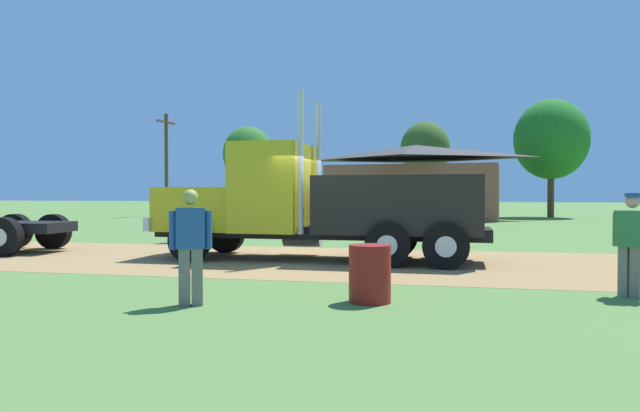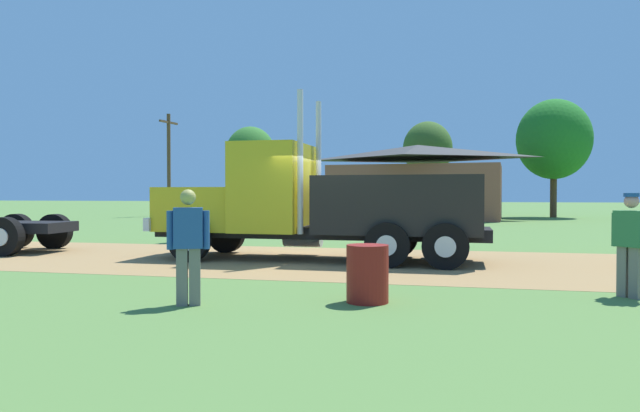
% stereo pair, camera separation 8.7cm
% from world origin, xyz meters
% --- Properties ---
extents(ground_plane, '(200.00, 200.00, 0.00)m').
position_xyz_m(ground_plane, '(0.00, 0.00, 0.00)').
color(ground_plane, '#557B3A').
extents(dirt_track, '(120.00, 6.59, 0.01)m').
position_xyz_m(dirt_track, '(0.00, 0.00, 0.00)').
color(dirt_track, '#9E7A4A').
rests_on(dirt_track, ground_plane).
extents(truck_foreground_white, '(8.26, 2.68, 4.03)m').
position_xyz_m(truck_foreground_white, '(-0.40, 0.23, 1.32)').
color(truck_foreground_white, black).
rests_on(truck_foreground_white, ground_plane).
extents(visitor_standing_near, '(0.57, 0.40, 1.69)m').
position_xyz_m(visitor_standing_near, '(-0.96, -5.87, 0.91)').
color(visitor_standing_near, '#264C8C').
rests_on(visitor_standing_near, ground_plane).
extents(visitor_by_barrel, '(0.50, 0.53, 1.64)m').
position_xyz_m(visitor_by_barrel, '(5.52, -3.74, 0.90)').
color(visitor_by_barrel, '#33723F').
rests_on(visitor_by_barrel, ground_plane).
extents(visitor_far_side, '(0.35, 0.60, 1.63)m').
position_xyz_m(visitor_far_side, '(-6.05, 4.13, 0.88)').
color(visitor_far_side, '#33723F').
rests_on(visitor_far_side, ground_plane).
extents(steel_barrel, '(0.63, 0.63, 0.86)m').
position_xyz_m(steel_barrel, '(1.56, -5.07, 0.43)').
color(steel_barrel, maroon).
rests_on(steel_barrel, ground_plane).
extents(shed_building, '(11.42, 8.13, 4.75)m').
position_xyz_m(shed_building, '(0.52, 24.24, 2.29)').
color(shed_building, brown).
rests_on(shed_building, ground_plane).
extents(utility_pole_near, '(0.35, 2.20, 7.32)m').
position_xyz_m(utility_pole_near, '(-17.09, 24.54, 3.90)').
color(utility_pole_near, '#523924').
rests_on(utility_pole_near, ground_plane).
extents(tree_left, '(4.68, 4.68, 7.89)m').
position_xyz_m(tree_left, '(-15.78, 38.07, 5.29)').
color(tree_left, '#513823').
rests_on(tree_left, ground_plane).
extents(tree_mid, '(3.94, 3.94, 7.40)m').
position_xyz_m(tree_mid, '(0.74, 33.84, 5.20)').
color(tree_mid, '#513823').
rests_on(tree_mid, ground_plane).
extents(tree_right, '(4.94, 4.94, 8.04)m').
position_xyz_m(tree_right, '(9.43, 28.55, 5.30)').
color(tree_right, '#513823').
rests_on(tree_right, ground_plane).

